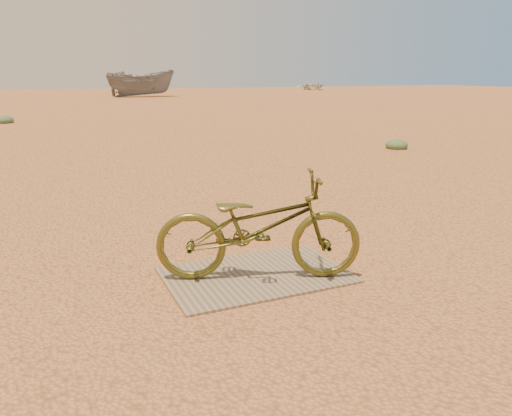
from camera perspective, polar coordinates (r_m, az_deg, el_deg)
name	(u,v)px	position (r m, az deg, el deg)	size (l,w,h in m)	color
ground	(287,283)	(4.49, 3.62, -8.52)	(120.00, 120.00, 0.00)	#D07E4C
plywood_board	(256,275)	(4.62, 0.00, -7.65)	(1.64, 1.07, 0.02)	#866F5C
bicycle	(259,227)	(4.38, 0.32, -2.17)	(0.63, 1.80, 0.95)	#504F1D
boat_mid_right	(141,83)	(41.98, -12.98, 13.71)	(2.04, 5.42, 2.10)	slate
boat_far_right	(313,85)	(59.68, 6.53, 13.75)	(3.31, 4.63, 0.96)	silver
kale_b	(396,149)	(12.93, 15.75, 6.56)	(0.55, 0.55, 0.30)	#52724C
kale_c	(5,123)	(21.22, -26.80, 8.66)	(0.66, 0.66, 0.36)	#52724C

